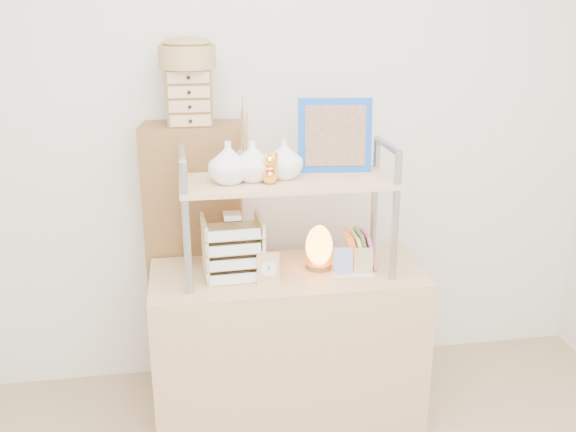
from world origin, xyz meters
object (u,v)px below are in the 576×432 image
desk (288,346)px  salt_lamp (319,247)px  cabinet (197,261)px  letter_tray (233,251)px

desk → salt_lamp: 0.50m
cabinet → salt_lamp: bearing=-26.7°
cabinet → salt_lamp: cabinet is taller
letter_tray → cabinet: bearing=111.8°
desk → cabinet: bearing=136.4°
desk → cabinet: 0.62m
cabinet → desk: bearing=-36.7°
letter_tray → salt_lamp: 0.38m
desk → letter_tray: 0.55m
cabinet → salt_lamp: (0.53, -0.35, 0.18)m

